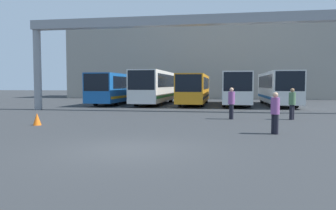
% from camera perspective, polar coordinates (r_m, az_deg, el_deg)
% --- Properties ---
extents(ground_plane, '(200.00, 200.00, 0.00)m').
position_cam_1_polar(ground_plane, '(10.29, -6.81, -7.73)').
color(ground_plane, '#2D3033').
extents(building_backdrop, '(40.46, 12.00, 11.05)m').
position_cam_1_polar(building_backdrop, '(52.05, 6.43, 7.41)').
color(building_backdrop, gray).
rests_on(building_backdrop, ground).
extents(overhead_gantry, '(24.40, 0.80, 7.08)m').
position_cam_1_polar(overhead_gantry, '(24.81, 2.89, 12.44)').
color(overhead_gantry, gray).
rests_on(overhead_gantry, ground).
extents(bus_slot_0, '(2.54, 11.75, 3.08)m').
position_cam_1_polar(bus_slot_0, '(34.76, -8.80, 3.13)').
color(bus_slot_0, '#1959A5').
rests_on(bus_slot_0, ground).
extents(bus_slot_1, '(2.59, 11.72, 3.35)m').
position_cam_1_polar(bus_slot_1, '(33.69, -2.27, 3.41)').
color(bus_slot_1, silver).
rests_on(bus_slot_1, ground).
extents(bus_slot_2, '(2.44, 12.06, 2.98)m').
position_cam_1_polar(bus_slot_2, '(33.28, 4.63, 3.04)').
color(bus_slot_2, orange).
rests_on(bus_slot_2, ground).
extents(bus_slot_3, '(2.53, 11.64, 3.15)m').
position_cam_1_polar(bus_slot_3, '(32.96, 11.62, 3.15)').
color(bus_slot_3, silver).
rests_on(bus_slot_3, ground).
extents(bus_slot_4, '(2.48, 11.89, 3.19)m').
position_cam_1_polar(bus_slot_4, '(33.48, 18.55, 3.08)').
color(bus_slot_4, silver).
rests_on(bus_slot_4, ground).
extents(pedestrian_near_left, '(0.38, 0.38, 1.84)m').
position_cam_1_polar(pedestrian_near_left, '(19.40, 10.99, 0.44)').
color(pedestrian_near_left, black).
rests_on(pedestrian_near_left, ground).
extents(pedestrian_near_right, '(0.38, 0.38, 1.81)m').
position_cam_1_polar(pedestrian_near_right, '(20.06, 20.80, 0.32)').
color(pedestrian_near_right, black).
rests_on(pedestrian_near_right, ground).
extents(pedestrian_near_center, '(0.35, 0.35, 1.71)m').
position_cam_1_polar(pedestrian_near_center, '(13.98, 18.15, -1.15)').
color(pedestrian_near_center, black).
rests_on(pedestrian_near_center, ground).
extents(traffic_cone, '(0.40, 0.40, 0.61)m').
position_cam_1_polar(traffic_cone, '(17.51, -21.85, -2.29)').
color(traffic_cone, orange).
rests_on(traffic_cone, ground).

